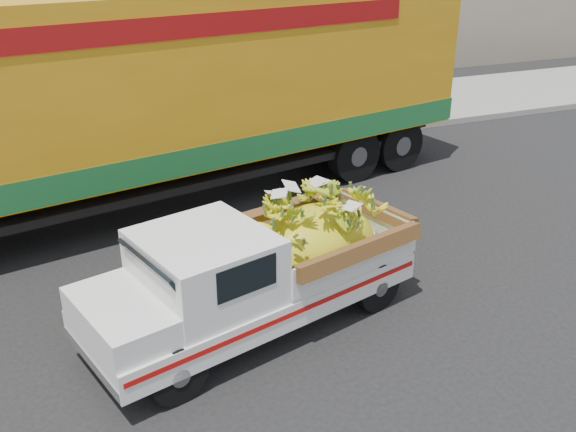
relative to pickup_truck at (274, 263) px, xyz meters
name	(u,v)px	position (x,y,z in m)	size (l,w,h in m)	color
ground	(218,342)	(-0.86, -0.27, -0.81)	(100.00, 100.00, 0.00)	black
curb	(124,162)	(-0.86, 6.81, -0.73)	(60.00, 0.25, 0.15)	gray
sidewalk	(109,135)	(-0.86, 8.91, -0.74)	(60.00, 4.00, 0.14)	gray
pickup_truck	(274,263)	(0.00, 0.00, 0.00)	(4.54, 2.64, 1.50)	black
semi_trailer	(168,90)	(-0.28, 4.36, 1.31)	(12.09, 4.83, 3.80)	black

